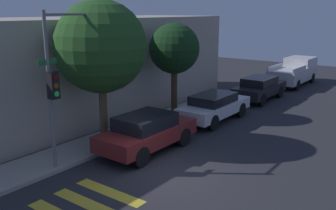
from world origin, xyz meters
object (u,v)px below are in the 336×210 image
sedan_near_corner (147,132)px  pickup_truck (295,71)px  tree_midblock (174,49)px  sedan_far_end (260,88)px  traffic_light_pole (62,68)px  sedan_middle (214,106)px  tree_near_corner (101,47)px

sedan_near_corner → pickup_truck: bearing=-0.0°
pickup_truck → tree_midblock: 13.13m
sedan_near_corner → sedan_far_end: (10.82, 0.00, -0.02)m
traffic_light_pole → sedan_far_end: size_ratio=1.20×
traffic_light_pole → sedan_middle: bearing=-8.9°
traffic_light_pole → sedan_far_end: 13.99m
sedan_far_end → tree_near_corner: bearing=170.5°
traffic_light_pole → tree_midblock: traffic_light_pole is taller
sedan_middle → tree_midblock: bearing=112.9°
traffic_light_pole → sedan_near_corner: traffic_light_pole is taller
traffic_light_pole → tree_near_corner: (2.37, 0.62, 0.50)m
sedan_middle → pickup_truck: pickup_truck is taller
pickup_truck → tree_near_corner: 18.01m
tree_near_corner → sedan_far_end: bearing=-9.5°
tree_midblock → traffic_light_pole: bearing=-175.1°
sedan_far_end → pickup_truck: pickup_truck is taller
traffic_light_pole → sedan_near_corner: size_ratio=1.26×
traffic_light_pole → sedan_near_corner: bearing=-24.1°
sedan_middle → sedan_far_end: 5.59m
tree_midblock → sedan_middle: bearing=-67.1°
sedan_near_corner → pickup_truck: (17.18, -0.00, 0.18)m
sedan_middle → tree_midblock: (-0.80, 1.89, 2.78)m
sedan_near_corner → tree_midblock: (4.44, 1.89, 2.74)m
sedan_far_end → pickup_truck: (6.36, -0.00, 0.20)m
traffic_light_pole → tree_midblock: (7.28, 0.62, 0.02)m
traffic_light_pole → pickup_truck: size_ratio=0.98×
tree_near_corner → tree_midblock: size_ratio=1.21×
sedan_far_end → traffic_light_pole: bearing=174.7°
sedan_near_corner → tree_near_corner: 3.76m
sedan_near_corner → tree_near_corner: tree_near_corner is taller
sedan_near_corner → sedan_middle: (5.23, -0.00, -0.04)m
pickup_truck → tree_near_corner: (-17.65, 1.89, 3.04)m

